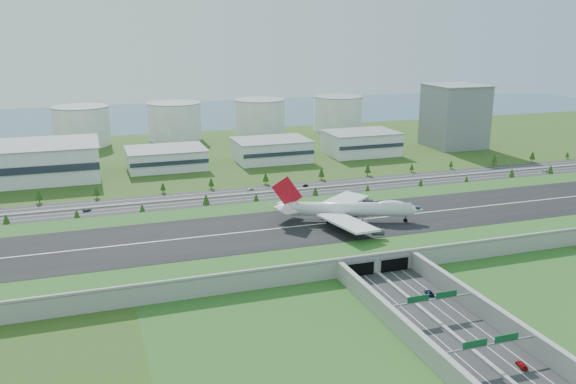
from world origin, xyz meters
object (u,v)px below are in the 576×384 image
object	(u,v)px
boeing_747	(349,209)
car_6	(546,171)
fuel_tank_a	(82,126)
car_0	(393,310)
car_4	(87,210)
office_tower	(455,116)
car_1	(441,354)
car_7	(250,189)
car_3	(522,365)
car_2	(429,293)
car_5	(305,186)

from	to	relation	value
boeing_747	car_6	bearing A→B (deg)	43.38
fuel_tank_a	car_0	xyz separation A→B (m)	(108.27, -396.59, -16.57)
boeing_747	car_4	distance (m)	157.46
car_4	boeing_747	bearing A→B (deg)	-148.92
fuel_tank_a	office_tower	bearing A→B (deg)	-19.77
car_0	car_1	world-z (taller)	car_0
car_7	car_3	bearing A→B (deg)	7.46
car_0	car_3	distance (m)	52.53
fuel_tank_a	car_2	bearing A→B (deg)	-71.43
car_5	car_6	distance (m)	188.32
office_tower	boeing_747	size ratio (longest dim) A/B	0.73
fuel_tank_a	car_3	distance (m)	463.47
car_5	car_7	size ratio (longest dim) A/B	0.87
car_5	car_7	world-z (taller)	car_7
car_0	car_6	size ratio (longest dim) A/B	0.80
fuel_tank_a	car_7	bearing A→B (deg)	-63.05
office_tower	boeing_747	distance (m)	274.23
car_4	car_6	world-z (taller)	car_4
car_1	car_4	size ratio (longest dim) A/B	0.85
fuel_tank_a	car_5	xyz separation A→B (m)	(142.11, -208.11, -16.68)
car_3	car_4	bearing A→B (deg)	-47.71
boeing_747	car_7	xyz separation A→B (m)	(-23.94, 105.72, -14.03)
car_0	car_5	world-z (taller)	car_0
fuel_tank_a	car_0	bearing A→B (deg)	-74.73
office_tower	car_4	distance (m)	338.56
car_0	car_3	world-z (taller)	car_0
car_3	car_7	distance (m)	241.42
car_1	car_6	bearing A→B (deg)	19.85
car_3	car_6	world-z (taller)	car_6
boeing_747	car_3	xyz separation A→B (m)	(0.96, -134.42, -13.94)
fuel_tank_a	car_6	size ratio (longest dim) A/B	8.50
fuel_tank_a	car_7	world-z (taller)	fuel_tank_a
car_0	car_6	xyz separation A→B (m)	(221.39, 171.54, 0.01)
car_7	car_6	bearing A→B (deg)	86.39
car_3	fuel_tank_a	bearing A→B (deg)	-61.56
fuel_tank_a	car_2	size ratio (longest dim) A/B	8.85
fuel_tank_a	car_6	world-z (taller)	fuel_tank_a
car_7	car_0	bearing A→B (deg)	2.79
boeing_747	car_3	world-z (taller)	boeing_747
office_tower	car_0	bearing A→B (deg)	-126.94
car_3	car_6	size ratio (longest dim) A/B	0.93
fuel_tank_a	boeing_747	bearing A→B (deg)	-67.59
car_5	fuel_tank_a	bearing A→B (deg)	-166.29
car_6	car_2	bearing A→B (deg)	115.72
car_3	car_5	world-z (taller)	car_3
office_tower	car_7	bearing A→B (deg)	-157.44
office_tower	car_7	size ratio (longest dim) A/B	11.29
boeing_747	car_7	distance (m)	109.30
car_4	car_6	distance (m)	330.25
car_7	fuel_tank_a	bearing A→B (deg)	-151.50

